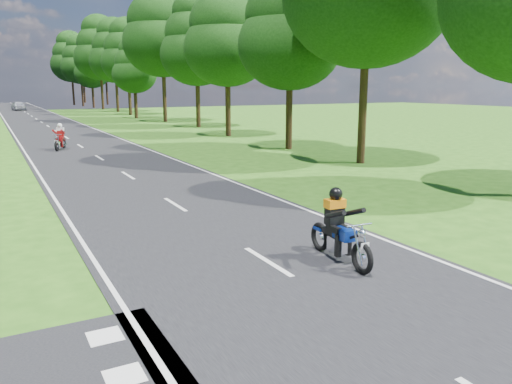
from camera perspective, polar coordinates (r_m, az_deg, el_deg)
ground at (r=9.32m, az=7.55°, el=-11.69°), size 160.00×160.00×0.00m
main_road at (r=57.23m, az=-23.31°, el=7.34°), size 7.00×140.00×0.02m
road_markings at (r=55.35m, az=-23.27°, el=7.23°), size 7.40×140.00×0.01m
treeline at (r=67.41m, az=-23.49°, el=14.92°), size 40.00×115.35×14.78m
rider_near_blue at (r=10.79m, az=9.62°, el=-3.81°), size 0.76×1.96×1.60m
rider_far_red at (r=31.85m, az=-21.52°, el=5.91°), size 1.26×1.96×1.56m
distant_car at (r=86.18m, az=-25.52°, el=8.89°), size 2.17×4.35×1.42m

